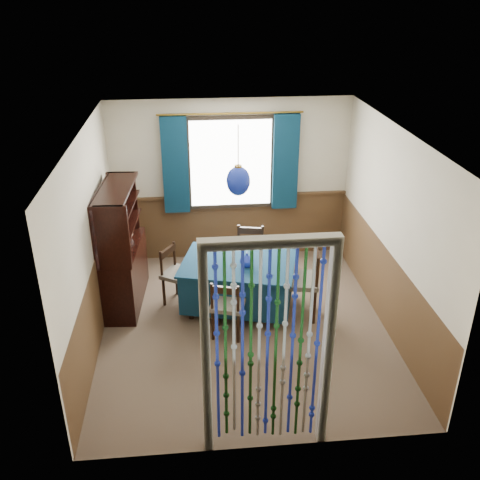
{
  "coord_description": "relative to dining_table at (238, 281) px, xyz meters",
  "views": [
    {
      "loc": [
        -0.61,
        -5.68,
        3.99
      ],
      "look_at": [
        -0.02,
        0.36,
        1.05
      ],
      "focal_mm": 40.0,
      "sensor_mm": 36.0,
      "label": 1
    }
  ],
  "objects": [
    {
      "name": "wall_left",
      "position": [
        -1.77,
        -0.42,
        0.84
      ],
      "size": [
        0.0,
        4.0,
        4.0
      ],
      "primitive_type": "plane",
      "rotation": [
        1.57,
        0.0,
        1.57
      ],
      "color": "beige",
      "rests_on": "ground"
    },
    {
      "name": "wall_front",
      "position": [
        0.03,
        -2.42,
        0.84
      ],
      "size": [
        3.6,
        0.0,
        3.6
      ],
      "primitive_type": "plane",
      "rotation": [
        -1.57,
        0.0,
        0.0
      ],
      "color": "beige",
      "rests_on": "ground"
    },
    {
      "name": "sideboard",
      "position": [
        -1.53,
        0.33,
        0.17
      ],
      "size": [
        0.53,
        1.3,
        1.66
      ],
      "rotation": [
        0.0,
        0.0,
        -0.07
      ],
      "color": "black",
      "rests_on": "floor"
    },
    {
      "name": "dining_table",
      "position": [
        0.0,
        0.0,
        0.0
      ],
      "size": [
        1.66,
        1.34,
        0.7
      ],
      "rotation": [
        0.0,
        0.0,
        -0.26
      ],
      "color": "#0C293F",
      "rests_on": "floor"
    },
    {
      "name": "vase_table",
      "position": [
        0.1,
        -0.11,
        0.37
      ],
      "size": [
        0.2,
        0.2,
        0.17
      ],
      "primitive_type": "imported",
      "rotation": [
        0.0,
        0.0,
        -0.24
      ],
      "color": "navy",
      "rests_on": "dining_table"
    },
    {
      "name": "wall_back",
      "position": [
        0.03,
        1.58,
        0.84
      ],
      "size": [
        3.6,
        0.0,
        3.6
      ],
      "primitive_type": "plane",
      "rotation": [
        1.57,
        0.0,
        0.0
      ],
      "color": "beige",
      "rests_on": "ground"
    },
    {
      "name": "ceiling",
      "position": [
        0.03,
        -0.42,
        2.09
      ],
      "size": [
        4.0,
        4.0,
        0.0
      ],
      "primitive_type": "plane",
      "rotation": [
        3.14,
        0.0,
        0.0
      ],
      "color": "silver",
      "rests_on": "ground"
    },
    {
      "name": "floor",
      "position": [
        0.03,
        -0.42,
        -0.41
      ],
      "size": [
        4.0,
        4.0,
        0.0
      ],
      "primitive_type": "plane",
      "color": "brown",
      "rests_on": "ground"
    },
    {
      "name": "wall_right",
      "position": [
        1.83,
        -0.42,
        0.84
      ],
      "size": [
        0.0,
        4.0,
        4.0
      ],
      "primitive_type": "plane",
      "rotation": [
        1.57,
        0.0,
        -1.57
      ],
      "color": "beige",
      "rests_on": "ground"
    },
    {
      "name": "wainscot_left",
      "position": [
        -1.75,
        -0.42,
        0.09
      ],
      "size": [
        0.0,
        4.0,
        4.0
      ],
      "primitive_type": "plane",
      "rotation": [
        1.57,
        0.0,
        1.57
      ],
      "color": "#4C331D",
      "rests_on": "ground"
    },
    {
      "name": "chair_right",
      "position": [
        0.81,
        -0.24,
        0.1
      ],
      "size": [
        0.52,
        0.54,
        0.96
      ],
      "rotation": [
        0.0,
        0.0,
        1.41
      ],
      "color": "black",
      "rests_on": "floor"
    },
    {
      "name": "wainscot_right",
      "position": [
        1.82,
        -0.42,
        0.09
      ],
      "size": [
        0.0,
        4.0,
        4.0
      ],
      "primitive_type": "plane",
      "rotation": [
        1.57,
        0.0,
        -1.57
      ],
      "color": "#4C331D",
      "rests_on": "ground"
    },
    {
      "name": "wainscot_front",
      "position": [
        0.03,
        -2.4,
        0.09
      ],
      "size": [
        3.6,
        0.0,
        3.6
      ],
      "primitive_type": "plane",
      "rotation": [
        -1.57,
        0.0,
        0.0
      ],
      "color": "#4C331D",
      "rests_on": "ground"
    },
    {
      "name": "window",
      "position": [
        0.03,
        1.53,
        1.14
      ],
      "size": [
        1.32,
        0.12,
        1.42
      ],
      "primitive_type": "cube",
      "color": "black",
      "rests_on": "wall_back"
    },
    {
      "name": "doorway",
      "position": [
        0.03,
        -2.36,
        0.64
      ],
      "size": [
        1.16,
        0.12,
        2.18
      ],
      "primitive_type": null,
      "color": "silver",
      "rests_on": "ground"
    },
    {
      "name": "pendant_lamp",
      "position": [
        0.0,
        0.0,
        1.41
      ],
      "size": [
        0.29,
        0.29,
        0.87
      ],
      "color": "olive",
      "rests_on": "ceiling"
    },
    {
      "name": "chair_far",
      "position": [
        0.22,
        0.65,
        0.05
      ],
      "size": [
        0.49,
        0.48,
        0.85
      ],
      "rotation": [
        0.0,
        0.0,
        2.94
      ],
      "color": "black",
      "rests_on": "floor"
    },
    {
      "name": "chair_near",
      "position": [
        -0.19,
        -0.61,
        0.02
      ],
      "size": [
        0.49,
        0.48,
        0.8
      ],
      "rotation": [
        0.0,
        0.0,
        -0.29
      ],
      "color": "black",
      "rests_on": "floor"
    },
    {
      "name": "bowl_shelf",
      "position": [
        -1.47,
        0.06,
        0.75
      ],
      "size": [
        0.21,
        0.21,
        0.05
      ],
      "primitive_type": "imported",
      "rotation": [
        0.0,
        0.0,
        0.04
      ],
      "color": "beige",
      "rests_on": "sideboard"
    },
    {
      "name": "wainscot_back",
      "position": [
        0.03,
        1.57,
        0.09
      ],
      "size": [
        3.6,
        0.0,
        3.6
      ],
      "primitive_type": "plane",
      "rotation": [
        1.57,
        0.0,
        0.0
      ],
      "color": "#4C331D",
      "rests_on": "ground"
    },
    {
      "name": "vase_sideboard",
      "position": [
        -1.47,
        0.6,
        0.52
      ],
      "size": [
        0.22,
        0.22,
        0.19
      ],
      "primitive_type": "imported",
      "rotation": [
        0.0,
        0.0,
        -0.24
      ],
      "color": "beige",
      "rests_on": "sideboard"
    },
    {
      "name": "chair_left",
      "position": [
        -0.81,
        0.24,
        0.03
      ],
      "size": [
        0.54,
        0.55,
        0.82
      ],
      "rotation": [
        0.0,
        0.0,
        -2.12
      ],
      "color": "black",
      "rests_on": "floor"
    }
  ]
}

